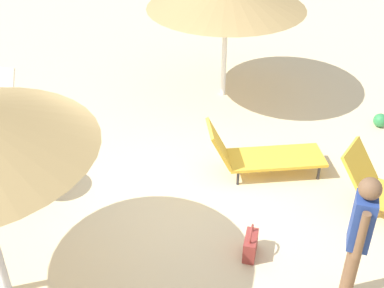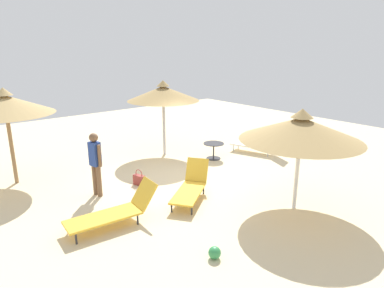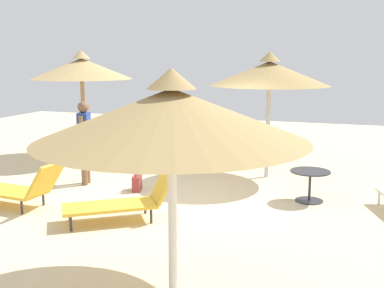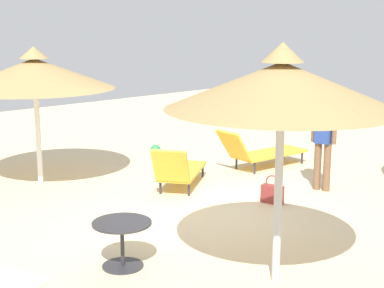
{
  "view_description": "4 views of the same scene",
  "coord_description": "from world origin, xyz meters",
  "views": [
    {
      "loc": [
        -2.82,
        4.98,
        4.83
      ],
      "look_at": [
        0.09,
        -0.26,
        0.85
      ],
      "focal_mm": 47.53,
      "sensor_mm": 36.0,
      "label": 1
    },
    {
      "loc": [
        -5.95,
        -7.64,
        3.95
      ],
      "look_at": [
        -0.05,
        -0.54,
        1.29
      ],
      "focal_mm": 31.7,
      "sensor_mm": 36.0,
      "label": 2
    },
    {
      "loc": [
        2.83,
        -7.83,
        2.65
      ],
      "look_at": [
        0.37,
        -0.61,
        1.25
      ],
      "focal_mm": 43.88,
      "sensor_mm": 36.0,
      "label": 3
    },
    {
      "loc": [
        6.14,
        6.47,
        3.03
      ],
      "look_at": [
        0.15,
        -0.02,
        1.13
      ],
      "focal_mm": 54.31,
      "sensor_mm": 36.0,
      "label": 4
    }
  ],
  "objects": [
    {
      "name": "ground",
      "position": [
        0.0,
        0.0,
        -0.05
      ],
      "size": [
        24.0,
        24.0,
        0.1
      ],
      "primitive_type": "cube",
      "color": "beige"
    },
    {
      "name": "lounge_chair_near_left",
      "position": [
        -0.59,
        -1.16,
        0.36
      ],
      "size": [
        1.85,
        1.55,
        0.9
      ],
      "color": "gold",
      "rests_on": "ground"
    },
    {
      "name": "parasol_umbrella_front",
      "position": [
        1.05,
        -3.27,
        2.07
      ],
      "size": [
        2.92,
        2.92,
        2.55
      ],
      "color": "white",
      "rests_on": "ground"
    },
    {
      "name": "handbag",
      "position": [
        -1.2,
        0.52,
        0.17
      ],
      "size": [
        0.25,
        0.39,
        0.49
      ],
      "color": "maroon",
      "rests_on": "ground"
    },
    {
      "name": "person_standing_far_right",
      "position": [
        -2.45,
        0.63,
        1.02
      ],
      "size": [
        0.28,
        0.46,
        1.76
      ],
      "color": "brown",
      "rests_on": "ground"
    },
    {
      "name": "parasol_umbrella_back",
      "position": [
        -3.94,
        3.02,
        2.37
      ],
      "size": [
        2.66,
        2.66,
        2.85
      ],
      "color": "olive",
      "rests_on": "ground"
    },
    {
      "name": "parasol_umbrella_center",
      "position": [
        1.1,
        2.46,
        2.32
      ],
      "size": [
        2.62,
        2.62,
        2.79
      ],
      "color": "#B2B2B7",
      "rests_on": "ground"
    },
    {
      "name": "side_table_round",
      "position": [
        2.18,
        0.9,
        0.41
      ],
      "size": [
        0.74,
        0.74,
        0.59
      ],
      "color": "#2D2D33",
      "rests_on": "ground"
    },
    {
      "name": "lounge_chair_far_left",
      "position": [
        -2.82,
        -1.16,
        0.36
      ],
      "size": [
        2.13,
        0.82,
        0.89
      ],
      "color": "gold",
      "rests_on": "ground"
    }
  ]
}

